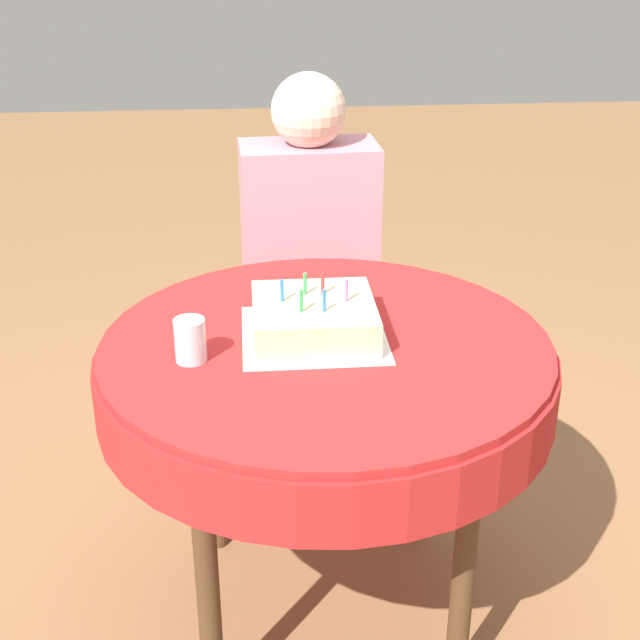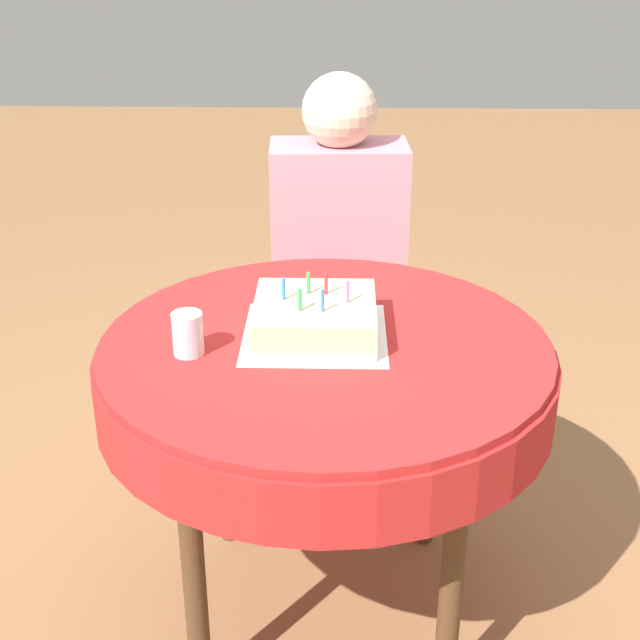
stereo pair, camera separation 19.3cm
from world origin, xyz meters
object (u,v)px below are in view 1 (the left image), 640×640
(chair, at_px, (307,291))
(person, at_px, (310,234))
(drinking_glass, at_px, (190,340))
(birthday_cake, at_px, (314,318))

(chair, relative_size, person, 0.77)
(person, distance_m, drinking_glass, 0.91)
(birthday_cake, bearing_deg, chair, 86.97)
(chair, xyz_separation_m, drinking_glass, (-0.31, -0.95, 0.31))
(person, xyz_separation_m, drinking_glass, (-0.31, -0.85, 0.08))
(chair, height_order, person, person)
(chair, xyz_separation_m, person, (0.00, -0.09, 0.23))
(chair, bearing_deg, person, -90.00)
(drinking_glass, bearing_deg, person, 69.74)
(birthday_cake, distance_m, drinking_glass, 0.28)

